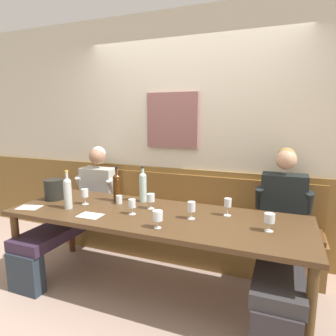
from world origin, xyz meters
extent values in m
cube|color=tan|center=(0.00, 0.00, -0.01)|extent=(6.80, 6.80, 0.02)
cube|color=beige|center=(0.00, 1.09, 1.40)|extent=(6.80, 0.08, 2.80)
cube|color=#895857|center=(-0.19, 1.03, 1.57)|extent=(0.63, 0.04, 0.64)
cube|color=brown|center=(0.00, 1.04, 0.50)|extent=(6.80, 0.03, 1.00)
cube|color=brown|center=(0.00, 0.81, 0.22)|extent=(2.99, 0.42, 0.44)
cube|color=brown|center=(0.00, 0.81, 0.47)|extent=(2.93, 0.39, 0.05)
cube|color=brown|center=(0.00, 1.00, 0.71)|extent=(2.99, 0.04, 0.45)
cube|color=#4D351E|center=(0.00, 0.07, 0.74)|extent=(2.69, 0.91, 0.04)
cylinder|color=#533519|center=(-1.27, -0.31, 0.36)|extent=(0.07, 0.07, 0.72)
cylinder|color=#4A3419|center=(1.27, -0.31, 0.36)|extent=(0.07, 0.07, 0.72)
cylinder|color=#532E19|center=(-1.27, 0.46, 0.36)|extent=(0.07, 0.07, 0.72)
cylinder|color=#4C3120|center=(1.27, 0.46, 0.36)|extent=(0.07, 0.07, 0.72)
cube|color=#27323D|center=(-1.10, -0.38, 0.19)|extent=(0.33, 0.14, 0.38)
cube|color=#36253C|center=(-1.10, 0.17, 0.43)|extent=(0.37, 1.20, 0.11)
cube|color=#B4B5AE|center=(-1.10, 0.81, 0.73)|extent=(0.44, 0.22, 0.49)
sphere|color=#A7765B|center=(-1.10, 0.80, 1.13)|extent=(0.20, 0.20, 0.20)
sphere|color=beige|center=(-1.10, 0.83, 1.16)|extent=(0.19, 0.19, 0.19)
cylinder|color=#B4B5AE|center=(-1.33, 0.77, 0.75)|extent=(0.08, 0.20, 0.27)
cylinder|color=#B4B5AE|center=(-0.87, 0.77, 0.75)|extent=(0.08, 0.20, 0.27)
cube|color=#363436|center=(1.08, 0.17, 0.43)|extent=(0.36, 1.20, 0.11)
cube|color=black|center=(1.08, 0.81, 0.78)|extent=(0.42, 0.22, 0.57)
sphere|color=tan|center=(1.08, 0.80, 1.21)|extent=(0.19, 0.19, 0.19)
sphere|color=olive|center=(1.08, 0.83, 1.23)|extent=(0.18, 0.18, 0.18)
cylinder|color=black|center=(0.85, 0.77, 0.81)|extent=(0.08, 0.20, 0.27)
cylinder|color=black|center=(1.30, 0.77, 0.81)|extent=(0.08, 0.20, 0.27)
cylinder|color=black|center=(-1.16, 0.10, 0.86)|extent=(0.19, 0.19, 0.21)
cylinder|color=#ADCEC6|center=(-0.26, 0.38, 0.88)|extent=(0.07, 0.07, 0.25)
sphere|color=#ADCEC6|center=(-0.26, 0.38, 1.02)|extent=(0.07, 0.07, 0.07)
cylinder|color=#ADCEC6|center=(-0.26, 0.38, 1.07)|extent=(0.03, 0.03, 0.07)
cylinder|color=black|center=(-0.26, 0.38, 1.11)|extent=(0.03, 0.03, 0.02)
cylinder|color=#41220A|center=(-0.52, 0.29, 0.87)|extent=(0.08, 0.08, 0.23)
sphere|color=#41220A|center=(-0.52, 0.29, 1.00)|extent=(0.08, 0.08, 0.08)
cylinder|color=#41220A|center=(-0.52, 0.29, 1.05)|extent=(0.03, 0.03, 0.08)
cylinder|color=black|center=(-0.52, 0.29, 1.11)|extent=(0.03, 0.03, 0.02)
cylinder|color=#B9BFBD|center=(-0.82, -0.09, 0.88)|extent=(0.07, 0.07, 0.24)
sphere|color=#B9BFBD|center=(-0.82, -0.09, 1.01)|extent=(0.07, 0.07, 0.07)
cylinder|color=#B9BFBD|center=(-0.82, -0.09, 1.06)|extent=(0.03, 0.03, 0.08)
cylinder|color=gold|center=(-0.82, -0.09, 1.12)|extent=(0.03, 0.03, 0.02)
cylinder|color=silver|center=(-0.75, 0.08, 0.76)|extent=(0.07, 0.07, 0.00)
cylinder|color=silver|center=(-0.75, 0.08, 0.80)|extent=(0.01, 0.01, 0.07)
cylinder|color=silver|center=(-0.75, 0.08, 0.87)|extent=(0.07, 0.07, 0.08)
cylinder|color=#F4E387|center=(-0.75, 0.08, 0.85)|extent=(0.06, 0.06, 0.03)
cylinder|color=silver|center=(0.35, 0.07, 0.76)|extent=(0.07, 0.07, 0.00)
cylinder|color=silver|center=(0.35, 0.07, 0.79)|extent=(0.01, 0.01, 0.06)
cylinder|color=silver|center=(0.35, 0.07, 0.87)|extent=(0.07, 0.07, 0.08)
cylinder|color=silver|center=(0.98, 0.03, 0.76)|extent=(0.07, 0.07, 0.00)
cylinder|color=silver|center=(0.98, 0.03, 0.79)|extent=(0.01, 0.01, 0.07)
cylinder|color=silver|center=(0.98, 0.03, 0.86)|extent=(0.08, 0.08, 0.07)
cylinder|color=#EDDE8D|center=(0.98, 0.03, 0.84)|extent=(0.07, 0.07, 0.02)
cylinder|color=silver|center=(-0.09, 0.19, 0.76)|extent=(0.07, 0.07, 0.00)
cylinder|color=silver|center=(-0.09, 0.19, 0.80)|extent=(0.01, 0.01, 0.07)
cylinder|color=silver|center=(-0.09, 0.19, 0.87)|extent=(0.07, 0.07, 0.07)
cylinder|color=#E3D783|center=(-0.09, 0.19, 0.84)|extent=(0.07, 0.07, 0.03)
cylinder|color=silver|center=(0.62, 0.26, 0.76)|extent=(0.07, 0.07, 0.00)
cylinder|color=silver|center=(0.62, 0.26, 0.80)|extent=(0.01, 0.01, 0.08)
cylinder|color=silver|center=(0.62, 0.26, 0.88)|extent=(0.06, 0.06, 0.07)
cylinder|color=silver|center=(0.17, -0.23, 0.76)|extent=(0.06, 0.06, 0.00)
cylinder|color=silver|center=(0.17, -0.23, 0.79)|extent=(0.01, 0.01, 0.06)
cylinder|color=silver|center=(0.17, -0.23, 0.86)|extent=(0.08, 0.08, 0.08)
cylinder|color=silver|center=(-0.18, -0.01, 0.76)|extent=(0.07, 0.07, 0.00)
cylinder|color=silver|center=(-0.18, -0.01, 0.79)|extent=(0.01, 0.01, 0.06)
cylinder|color=silver|center=(-0.18, -0.01, 0.86)|extent=(0.06, 0.06, 0.08)
cylinder|color=#E2D87D|center=(-0.18, -0.01, 0.84)|extent=(0.06, 0.06, 0.03)
cylinder|color=silver|center=(-0.45, 0.22, 0.80)|extent=(0.06, 0.06, 0.08)
cube|color=white|center=(-0.50, -0.18, 0.76)|extent=(0.21, 0.16, 0.00)
cube|color=white|center=(-1.19, -0.21, 0.76)|extent=(0.24, 0.20, 0.00)
camera|label=1|loc=(1.05, -2.22, 1.62)|focal=31.31mm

